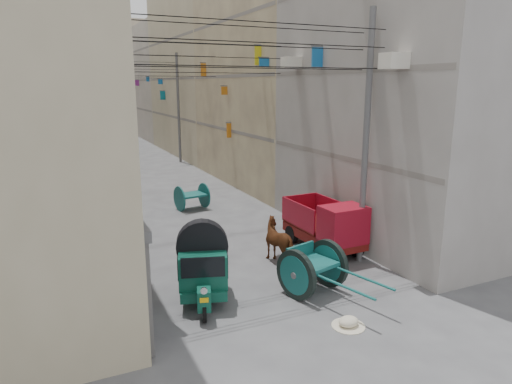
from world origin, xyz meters
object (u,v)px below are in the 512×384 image
mini_truck (329,228)px  distant_car_grey (125,146)px  tonga_cart (313,268)px  distant_car_green (116,143)px  horse (282,241)px  feed_sack (348,322)px  second_cart (192,196)px  distant_car_white (114,164)px  auto_rickshaw (203,265)px

mini_truck → distant_car_grey: 28.21m
tonga_cart → distant_car_green: bearing=75.9°
horse → feed_sack: bearing=72.0°
mini_truck → second_cart: mini_truck is taller
tonga_cart → horse: 2.40m
tonga_cart → distant_car_green: size_ratio=0.90×
horse → tonga_cart: bearing=71.5°
feed_sack → distant_car_white: bearing=95.9°
mini_truck → distant_car_white: (-4.69, 18.17, -0.26)m
distant_car_white → distant_car_grey: 10.20m
distant_car_grey → auto_rickshaw: bearing=-84.3°
auto_rickshaw → horse: 3.57m
auto_rickshaw → second_cart: (2.45, 9.08, -0.38)m
horse → distant_car_grey: bearing=-100.8°
auto_rickshaw → feed_sack: auto_rickshaw is taller
second_cart → feed_sack: 11.97m
horse → second_cart: bearing=-96.0°
distant_car_grey → distant_car_green: (-0.43, 2.63, -0.00)m
mini_truck → feed_sack: bearing=-119.4°
mini_truck → distant_car_white: 18.77m
auto_rickshaw → distant_car_white: (0.42, 19.72, -0.38)m
tonga_cart → feed_sack: size_ratio=6.49×
feed_sack → horse: (0.48, 4.38, 0.58)m
horse → mini_truck: bearing=169.5°
feed_sack → horse: bearing=83.8°
second_cart → feed_sack: (0.29, -11.95, -0.51)m
horse → distant_car_green: (-0.93, 30.78, -0.18)m
feed_sack → distant_car_white: size_ratio=0.14×
feed_sack → distant_car_grey: distant_car_grey is taller
distant_car_green → distant_car_white: bearing=89.4°
feed_sack → auto_rickshaw: bearing=133.7°
distant_car_green → mini_truck: bearing=103.1°
auto_rickshaw → second_cart: 9.41m
auto_rickshaw → second_cart: bearing=92.1°
tonga_cart → horse: size_ratio=1.96×
auto_rickshaw → distant_car_white: bearing=106.0°
horse → distant_car_grey: horse is taller
distant_car_white → mini_truck: bearing=107.3°
distant_car_green → feed_sack: bearing=98.6°
feed_sack → distant_car_green: distant_car_green is taller
horse → distant_car_grey: size_ratio=0.52×
feed_sack → distant_car_grey: bearing=90.0°
tonga_cart → second_cart: size_ratio=2.18×
auto_rickshaw → distant_car_grey: 29.78m
distant_car_white → distant_car_green: bearing=-95.6°
auto_rickshaw → distant_car_white: 19.73m
auto_rickshaw → distant_car_green: bearing=103.1°
second_cart → horse: horse is taller
feed_sack → horse: size_ratio=0.30×
mini_truck → feed_sack: 5.07m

